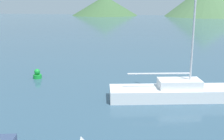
{
  "coord_description": "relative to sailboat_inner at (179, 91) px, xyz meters",
  "views": [
    {
      "loc": [
        2.81,
        -4.62,
        5.87
      ],
      "look_at": [
        -0.8,
        14.0,
        1.2
      ],
      "focal_mm": 45.0,
      "sensor_mm": 36.0,
      "label": 1
    }
  ],
  "objects": [
    {
      "name": "hill_west",
      "position": [
        -26.9,
        101.37,
        3.5
      ],
      "size": [
        27.52,
        27.52,
        7.98
      ],
      "color": "#3D6038",
      "rests_on": "ground_plane"
    },
    {
      "name": "buoy_marker",
      "position": [
        -10.67,
        2.81,
        -0.18
      ],
      "size": [
        0.65,
        0.65,
        0.75
      ],
      "color": "green",
      "rests_on": "ground_plane"
    },
    {
      "name": "hill_central",
      "position": [
        13.96,
        100.79,
        5.79
      ],
      "size": [
        32.37,
        32.37,
        12.56
      ],
      "color": "#476B42",
      "rests_on": "ground_plane"
    },
    {
      "name": "sailboat_inner",
      "position": [
        0.0,
        0.0,
        0.0
      ],
      "size": [
        8.68,
        3.73,
        9.13
      ],
      "rotation": [
        0.0,
        0.0,
        0.23
      ],
      "color": "white",
      "rests_on": "ground_plane"
    }
  ]
}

